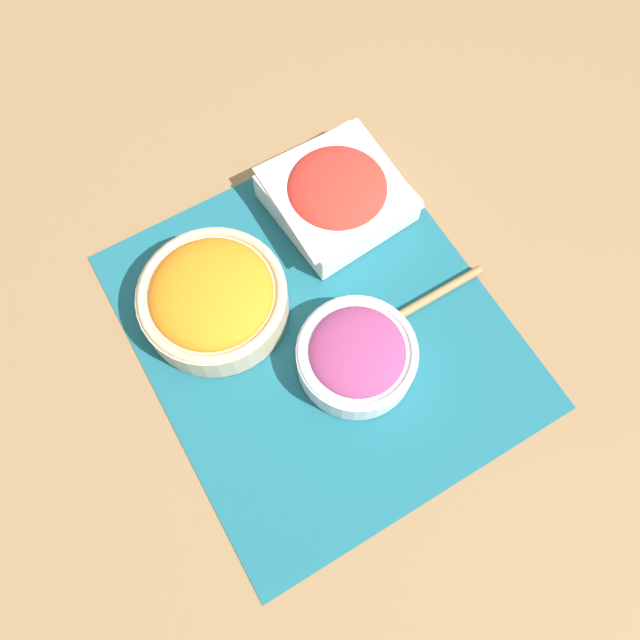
{
  "coord_description": "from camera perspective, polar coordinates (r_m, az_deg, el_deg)",
  "views": [
    {
      "loc": [
        -0.26,
        0.15,
        0.78
      ],
      "look_at": [
        0.0,
        0.0,
        0.03
      ],
      "focal_mm": 35.0,
      "sensor_mm": 36.0,
      "label": 1
    }
  ],
  "objects": [
    {
      "name": "ground_plane",
      "position": [
        0.84,
        0.0,
        -0.87
      ],
      "size": [
        3.0,
        3.0,
        0.0
      ],
      "primitive_type": "plane",
      "color": "olive"
    },
    {
      "name": "wooden_spoon",
      "position": [
        0.84,
        6.87,
        0.28
      ],
      "size": [
        0.04,
        0.2,
        0.02
      ],
      "color": "#9E7042",
      "rests_on": "placemat"
    },
    {
      "name": "placemat",
      "position": [
        0.84,
        0.0,
        -0.82
      ],
      "size": [
        0.52,
        0.46,
        0.0
      ],
      "color": "#195B6B",
      "rests_on": "ground_plane"
    },
    {
      "name": "onion_bowl",
      "position": [
        0.79,
        3.38,
        -3.2
      ],
      "size": [
        0.15,
        0.15,
        0.06
      ],
      "color": "silver",
      "rests_on": "placemat"
    },
    {
      "name": "tomato_bowl",
      "position": [
        0.89,
        1.55,
        11.43
      ],
      "size": [
        0.18,
        0.18,
        0.07
      ],
      "color": "white",
      "rests_on": "placemat"
    },
    {
      "name": "carrot_bowl",
      "position": [
        0.83,
        -9.77,
        2.03
      ],
      "size": [
        0.2,
        0.2,
        0.08
      ],
      "color": "#C6B28E",
      "rests_on": "placemat"
    }
  ]
}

